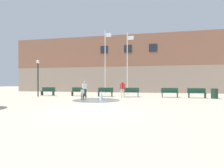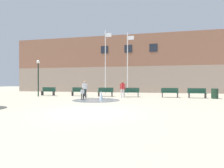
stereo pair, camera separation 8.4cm
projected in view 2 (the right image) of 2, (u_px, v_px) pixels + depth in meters
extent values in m
plane|color=#BCB299|center=(89.00, 112.00, 8.58)|extent=(100.00, 100.00, 0.00)
cube|color=gray|center=(130.00, 80.00, 27.90)|extent=(36.00, 6.00, 3.75)
cube|color=brown|center=(130.00, 54.00, 27.87)|extent=(36.00, 6.00, 4.58)
cube|color=#1E232D|center=(105.00, 50.00, 25.64)|extent=(1.10, 0.06, 1.10)
cube|color=#1E232D|center=(128.00, 49.00, 24.92)|extent=(1.10, 0.06, 1.10)
cube|color=#1E232D|center=(153.00, 48.00, 24.19)|extent=(1.10, 0.06, 1.10)
cylinder|color=gray|center=(96.00, 100.00, 14.17)|extent=(3.88, 3.88, 0.01)
cone|color=silver|center=(101.00, 95.00, 14.45)|extent=(0.32, 0.32, 0.77)
cube|color=#28282D|center=(42.00, 93.00, 19.54)|extent=(0.06, 0.40, 0.44)
cube|color=#28282D|center=(54.00, 94.00, 19.25)|extent=(0.06, 0.40, 0.44)
cube|color=#1E4233|center=(48.00, 91.00, 19.39)|extent=(1.60, 0.44, 0.05)
cube|color=#1E4233|center=(49.00, 89.00, 19.59)|extent=(1.60, 0.04, 0.42)
cube|color=#28282D|center=(73.00, 94.00, 18.81)|extent=(0.06, 0.40, 0.44)
cube|color=#28282D|center=(85.00, 94.00, 18.52)|extent=(0.06, 0.40, 0.44)
cube|color=#1E4233|center=(79.00, 92.00, 18.66)|extent=(1.60, 0.44, 0.05)
cube|color=#1E4233|center=(79.00, 89.00, 18.86)|extent=(1.60, 0.04, 0.42)
cube|color=#28282D|center=(99.00, 94.00, 18.08)|extent=(0.06, 0.40, 0.44)
cube|color=#28282D|center=(112.00, 94.00, 17.79)|extent=(0.06, 0.40, 0.44)
cube|color=#1E4233|center=(105.00, 92.00, 17.94)|extent=(1.60, 0.44, 0.05)
cube|color=#1E4233|center=(106.00, 90.00, 18.13)|extent=(1.60, 0.04, 0.42)
cube|color=#28282D|center=(124.00, 95.00, 17.50)|extent=(0.06, 0.40, 0.44)
cube|color=#28282D|center=(138.00, 95.00, 17.21)|extent=(0.06, 0.40, 0.44)
cube|color=#1E4233|center=(131.00, 92.00, 17.36)|extent=(1.60, 0.44, 0.05)
cube|color=#1E4233|center=(131.00, 90.00, 17.55)|extent=(1.60, 0.04, 0.42)
cube|color=#28282D|center=(162.00, 95.00, 16.90)|extent=(0.06, 0.40, 0.44)
cube|color=#28282D|center=(178.00, 95.00, 16.61)|extent=(0.06, 0.40, 0.44)
cube|color=#1E4233|center=(170.00, 93.00, 16.75)|extent=(1.60, 0.44, 0.05)
cube|color=#1E4233|center=(170.00, 90.00, 16.95)|extent=(1.60, 0.04, 0.42)
cube|color=#28282D|center=(189.00, 96.00, 16.19)|extent=(0.06, 0.40, 0.44)
cube|color=#28282D|center=(205.00, 96.00, 15.90)|extent=(0.06, 0.40, 0.44)
cube|color=#1E4233|center=(197.00, 93.00, 16.04)|extent=(1.60, 0.44, 0.05)
cube|color=#1E4233|center=(197.00, 90.00, 16.24)|extent=(1.60, 0.04, 0.42)
cylinder|color=#28282D|center=(82.00, 97.00, 14.48)|extent=(0.07, 0.07, 0.52)
cylinder|color=#28282D|center=(83.00, 97.00, 14.45)|extent=(0.07, 0.07, 0.52)
cube|color=white|center=(82.00, 92.00, 14.46)|extent=(0.24, 0.22, 0.33)
sphere|color=brown|center=(82.00, 89.00, 14.46)|extent=(0.13, 0.13, 0.13)
cylinder|color=white|center=(81.00, 92.00, 14.49)|extent=(0.05, 0.05, 0.34)
cylinder|color=white|center=(84.00, 92.00, 14.43)|extent=(0.05, 0.05, 0.34)
cylinder|color=silver|center=(121.00, 93.00, 16.24)|extent=(0.12, 0.12, 0.84)
cylinder|color=silver|center=(124.00, 93.00, 16.20)|extent=(0.12, 0.12, 0.84)
cube|color=red|center=(123.00, 86.00, 16.22)|extent=(0.29, 0.38, 0.54)
sphere|color=#997051|center=(123.00, 82.00, 16.21)|extent=(0.21, 0.21, 0.21)
cylinder|color=red|center=(120.00, 87.00, 16.26)|extent=(0.08, 0.08, 0.55)
cylinder|color=red|center=(125.00, 87.00, 16.17)|extent=(0.08, 0.08, 0.55)
cylinder|color=#28282D|center=(84.00, 93.00, 16.14)|extent=(0.12, 0.12, 0.84)
cylinder|color=#28282D|center=(86.00, 94.00, 16.09)|extent=(0.12, 0.12, 0.84)
cube|color=white|center=(85.00, 86.00, 16.11)|extent=(0.38, 0.29, 0.54)
sphere|color=tan|center=(85.00, 82.00, 16.11)|extent=(0.21, 0.21, 0.21)
cylinder|color=white|center=(82.00, 87.00, 16.15)|extent=(0.08, 0.08, 0.55)
cylinder|color=white|center=(87.00, 87.00, 16.07)|extent=(0.08, 0.08, 0.55)
cylinder|color=silver|center=(105.00, 62.00, 21.21)|extent=(0.10, 0.10, 7.82)
cube|color=silver|center=(109.00, 35.00, 21.10)|extent=(0.70, 0.02, 0.45)
cylinder|color=silver|center=(128.00, 64.00, 20.65)|extent=(0.10, 0.10, 7.34)
cube|color=silver|center=(131.00, 38.00, 20.54)|extent=(0.70, 0.02, 0.45)
cylinder|color=#192D23|center=(38.00, 80.00, 17.96)|extent=(0.12, 0.12, 3.40)
sphere|color=white|center=(38.00, 62.00, 17.94)|extent=(0.32, 0.32, 0.32)
cylinder|color=#193323|center=(215.00, 94.00, 15.48)|extent=(0.56, 0.56, 0.90)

